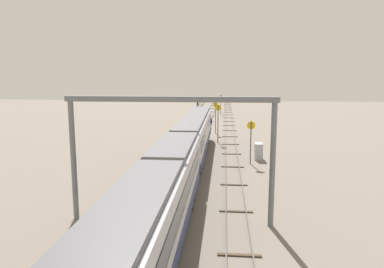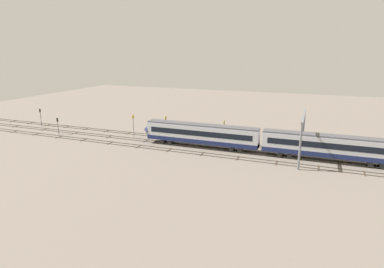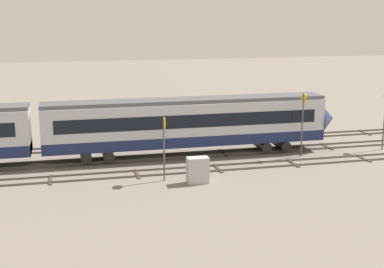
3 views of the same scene
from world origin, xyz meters
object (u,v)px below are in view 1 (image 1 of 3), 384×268
Objects in this scene: overhead_gantry at (170,133)px; speed_sign_near_foreground at (218,119)px; signal_light_trackside_approach at (198,108)px; signal_light_trackside_departure at (221,102)px; speed_sign_mid_trackside at (216,113)px; relay_cabinet at (258,151)px; speed_sign_far_trackside at (251,136)px.

speed_sign_near_foreground is (29.28, -2.51, -2.53)m from overhead_gantry.
signal_light_trackside_departure reaches higher than signal_light_trackside_approach.
speed_sign_mid_trackside reaches higher than signal_light_trackside_departure.
relay_cabinet is (-36.97, -9.88, -1.72)m from signal_light_trackside_approach.
overhead_gantry is 2.49× the size of speed_sign_near_foreground.
relay_cabinet is at bearing -21.39° from overhead_gantry.
overhead_gantry reaches higher than speed_sign_mid_trackside.
speed_sign_mid_trackside is 1.30× the size of signal_light_trackside_approach.
overhead_gantry is 29.49m from speed_sign_near_foreground.
speed_sign_mid_trackside is (8.17, 0.56, -0.12)m from speed_sign_near_foreground.
speed_sign_near_foreground reaches higher than relay_cabinet.
speed_sign_far_trackside is (-20.74, -4.40, -0.29)m from speed_sign_mid_trackside.
speed_sign_mid_trackside is at bearing -2.97° from overhead_gantry.
overhead_gantry is at bearing -177.48° from signal_light_trackside_approach.
speed_sign_near_foreground reaches higher than speed_sign_mid_trackside.
speed_sign_near_foreground is at bearing 16.95° from speed_sign_far_trackside.
signal_light_trackside_departure is at bearing -2.16° from overhead_gantry.
signal_light_trackside_departure is (66.40, -2.50, -2.90)m from overhead_gantry.
signal_light_trackside_departure is at bearing 4.42° from speed_sign_far_trackside.
speed_sign_near_foreground is at bearing -176.05° from speed_sign_mid_trackside.
signal_light_trackside_approach is at bearing 10.56° from speed_sign_near_foreground.
speed_sign_mid_trackside is 18.99m from signal_light_trackside_approach.
signal_light_trackside_approach is (18.46, 4.40, -0.69)m from speed_sign_mid_trackside.
speed_sign_far_trackside is (-12.57, -3.83, -0.40)m from speed_sign_near_foreground.
signal_light_trackside_approach is 38.30m from relay_cabinet.
overhead_gantry is at bearing 177.84° from signal_light_trackside_departure.
signal_light_trackside_departure is at bearing -25.31° from signal_light_trackside_approach.
overhead_gantry is 3.38× the size of signal_light_trackside_approach.
signal_light_trackside_approach is (26.63, 4.97, -0.81)m from speed_sign_near_foreground.
signal_light_trackside_departure reaches higher than speed_sign_far_trackside.
signal_light_trackside_approach is at bearing 12.65° from speed_sign_far_trackside.
overhead_gantry is at bearing 159.22° from speed_sign_far_trackside.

